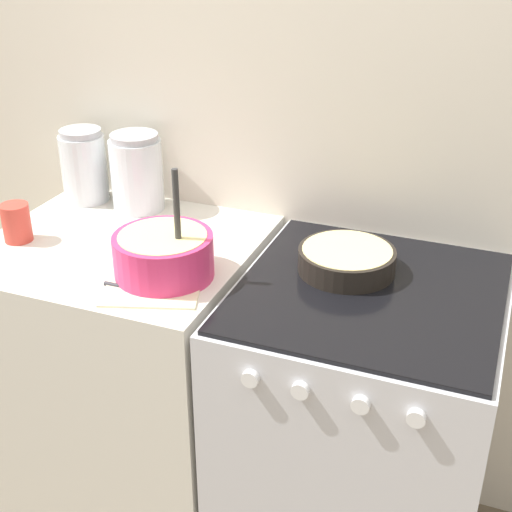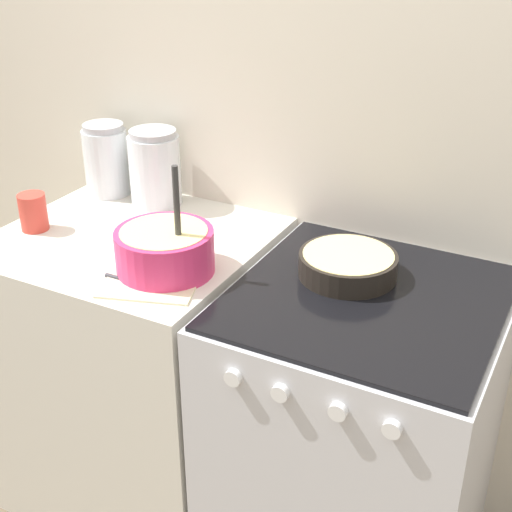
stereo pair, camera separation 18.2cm
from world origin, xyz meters
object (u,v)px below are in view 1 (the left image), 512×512
(storage_jar_left, at_px, (84,170))
(storage_jar_middle, at_px, (137,177))
(tin_can, at_px, (16,223))
(stove, at_px, (358,434))
(mixing_bowl, at_px, (164,253))
(baking_pan, at_px, (347,259))

(storage_jar_left, distance_m, storage_jar_middle, 0.19)
(tin_can, bearing_deg, stove, 4.97)
(storage_jar_middle, xyz_separation_m, tin_can, (-0.20, -0.33, -0.05))
(mixing_bowl, height_order, baking_pan, mixing_bowl)
(stove, height_order, storage_jar_middle, storage_jar_middle)
(stove, xyz_separation_m, storage_jar_middle, (-0.79, 0.24, 0.57))
(tin_can, bearing_deg, mixing_bowl, -4.33)
(storage_jar_left, xyz_separation_m, tin_can, (-0.01, -0.33, -0.04))
(stove, height_order, tin_can, tin_can)
(storage_jar_left, bearing_deg, baking_pan, -10.70)
(baking_pan, relative_size, storage_jar_middle, 1.06)
(baking_pan, xyz_separation_m, storage_jar_left, (-0.90, 0.17, 0.07))
(stove, distance_m, tin_can, 1.12)
(stove, relative_size, storage_jar_left, 4.01)
(baking_pan, distance_m, storage_jar_left, 0.92)
(mixing_bowl, relative_size, storage_jar_left, 1.28)
(storage_jar_middle, distance_m, tin_can, 0.39)
(baking_pan, bearing_deg, storage_jar_middle, 166.53)
(baking_pan, height_order, tin_can, tin_can)
(mixing_bowl, relative_size, tin_can, 2.73)
(storage_jar_left, bearing_deg, tin_can, -92.26)
(storage_jar_left, relative_size, storage_jar_middle, 0.97)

